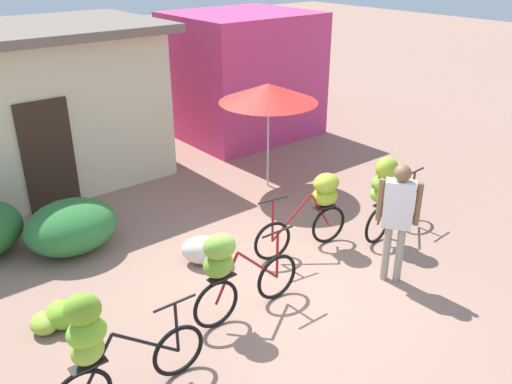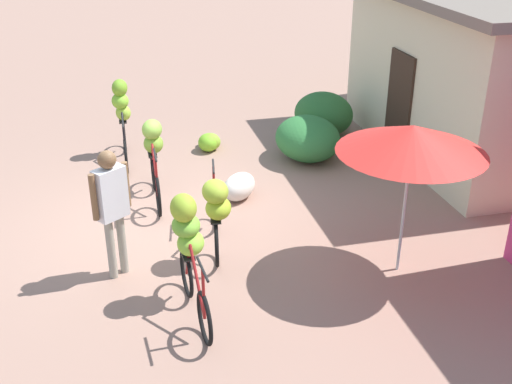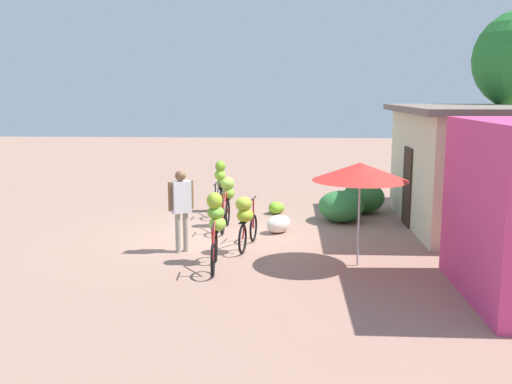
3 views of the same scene
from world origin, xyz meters
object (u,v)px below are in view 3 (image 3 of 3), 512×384
object	(u,v)px
bicycle_near_pile	(227,198)
banana_pile_on_ground	(277,208)
produce_sack	(279,224)
bicycle_leftmost	(220,183)
building_low	(465,166)
person_vendor	(181,202)
market_umbrella	(360,172)
bicycle_center_loaded	(246,217)
bicycle_by_shop	(216,223)

from	to	relation	value
bicycle_near_pile	banana_pile_on_ground	world-z (taller)	bicycle_near_pile
produce_sack	bicycle_leftmost	bearing A→B (deg)	-143.75
building_low	produce_sack	world-z (taller)	building_low
person_vendor	bicycle_near_pile	bearing A→B (deg)	162.46
banana_pile_on_ground	produce_sack	distance (m)	2.27
market_umbrella	person_vendor	xyz separation A→B (m)	(-0.78, -3.65, -0.78)
bicycle_leftmost	bicycle_center_loaded	distance (m)	4.13
market_umbrella	bicycle_center_loaded	xyz separation A→B (m)	(-0.94, -2.29, -1.13)
bicycle_leftmost	bicycle_near_pile	distance (m)	1.90
bicycle_by_shop	person_vendor	bearing A→B (deg)	-135.94
building_low	banana_pile_on_ground	world-z (taller)	building_low
bicycle_near_pile	bicycle_by_shop	world-z (taller)	bicycle_by_shop
bicycle_near_pile	bicycle_by_shop	size ratio (longest dim) A/B	1.04
produce_sack	person_vendor	world-z (taller)	person_vendor
bicycle_center_loaded	bicycle_leftmost	bearing A→B (deg)	-165.50
bicycle_by_shop	person_vendor	world-z (taller)	person_vendor
market_umbrella	banana_pile_on_ground	bearing A→B (deg)	-160.62
building_low	bicycle_leftmost	world-z (taller)	building_low
market_umbrella	bicycle_by_shop	xyz separation A→B (m)	(0.09, -2.81, -1.02)
bicycle_near_pile	building_low	bearing A→B (deg)	95.36
market_umbrella	bicycle_center_loaded	size ratio (longest dim) A/B	1.23
bicycle_near_pile	person_vendor	size ratio (longest dim) A/B	0.93
bicycle_center_loaded	person_vendor	distance (m)	1.41
bicycle_leftmost	banana_pile_on_ground	size ratio (longest dim) A/B	2.64
bicycle_center_loaded	banana_pile_on_ground	distance (m)	4.02
bicycle_by_shop	produce_sack	world-z (taller)	bicycle_by_shop
person_vendor	bicycle_by_shop	bearing A→B (deg)	44.06
building_low	bicycle_by_shop	xyz separation A→B (m)	(3.73, -5.88, -0.69)
banana_pile_on_ground	person_vendor	xyz separation A→B (m)	(4.09, -1.94, 0.93)
bicycle_near_pile	bicycle_center_loaded	size ratio (longest dim) A/B	0.98
building_low	produce_sack	xyz separation A→B (m)	(1.04, -4.68, -1.32)
building_low	bicycle_by_shop	bearing A→B (deg)	-57.58
bicycle_leftmost	person_vendor	size ratio (longest dim) A/B	0.97
market_umbrella	bicycle_near_pile	world-z (taller)	market_umbrella
bicycle_near_pile	bicycle_center_loaded	bearing A→B (deg)	16.44
banana_pile_on_ground	bicycle_by_shop	bearing A→B (deg)	-12.46
bicycle_center_loaded	produce_sack	size ratio (longest dim) A/B	2.38
bicycle_leftmost	produce_sack	world-z (taller)	bicycle_leftmost
building_low	produce_sack	distance (m)	4.97
bicycle_leftmost	produce_sack	distance (m)	2.96
person_vendor	produce_sack	bearing A→B (deg)	131.71
building_low	person_vendor	distance (m)	7.32
bicycle_leftmost	produce_sack	bearing A→B (deg)	36.25
bicycle_by_shop	bicycle_leftmost	bearing A→B (deg)	-174.14
banana_pile_on_ground	person_vendor	bearing A→B (deg)	-25.36
bicycle_by_shop	banana_pile_on_ground	world-z (taller)	bicycle_by_shop
market_umbrella	produce_sack	distance (m)	3.48
building_low	bicycle_near_pile	xyz separation A→B (m)	(0.56, -5.99, -0.79)
building_low	bicycle_near_pile	bearing A→B (deg)	-84.64
bicycle_center_loaded	banana_pile_on_ground	size ratio (longest dim) A/B	2.56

